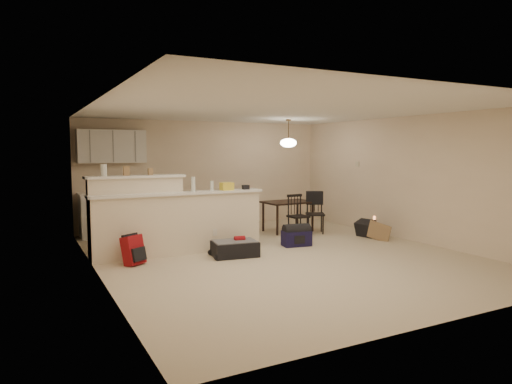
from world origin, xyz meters
TOP-DOWN VIEW (x-y plane):
  - room at (0.00, 0.00)m, footprint 7.00×7.02m
  - breakfast_bar at (-1.76, 0.98)m, footprint 3.08×0.58m
  - upper_cabinets at (-2.20, 3.32)m, footprint 1.40×0.34m
  - kitchen_counter at (-2.00, 3.19)m, footprint 1.80×0.60m
  - thermostat at (2.98, 1.55)m, footprint 0.02×0.12m
  - jar at (-2.72, 1.12)m, footprint 0.10×0.10m
  - cereal_box at (-2.36, 1.12)m, footprint 0.10×0.07m
  - small_box at (-1.94, 1.12)m, footprint 0.08×0.06m
  - bottle_a at (-1.25, 0.90)m, footprint 0.07×0.07m
  - bottle_b at (-0.89, 0.90)m, footprint 0.06×0.06m
  - bag_lump at (-0.60, 0.90)m, footprint 0.22×0.18m
  - pouch at (-0.22, 0.90)m, footprint 0.12×0.10m
  - dining_table at (1.35, 1.93)m, footprint 1.12×0.78m
  - pendant_lamp at (1.35, 1.93)m, footprint 0.36×0.36m
  - dining_chair_near at (1.29, 1.40)m, footprint 0.39×0.37m
  - dining_chair_far at (1.76, 1.47)m, footprint 0.52×0.51m
  - suitcase at (-0.73, 0.28)m, footprint 0.82×0.59m
  - red_backpack at (-2.41, 0.50)m, footprint 0.37×0.33m
  - navy_duffel at (0.67, 0.51)m, footprint 0.57×0.37m
  - black_daypack at (2.47, 0.61)m, footprint 0.35×0.43m
  - cardboard_sheet at (2.43, 0.19)m, footprint 0.19×0.44m

SIDE VIEW (x-z plane):
  - suitcase at x=-0.73m, z-range 0.00..0.26m
  - navy_duffel at x=0.67m, z-range 0.00..0.29m
  - black_daypack at x=2.47m, z-range 0.00..0.34m
  - cardboard_sheet at x=2.43m, z-range 0.00..0.36m
  - red_backpack at x=-2.41m, z-range 0.00..0.47m
  - dining_chair_near at x=1.29m, z-range 0.00..0.87m
  - dining_chair_far at x=1.76m, z-range 0.00..0.89m
  - kitchen_counter at x=-2.00m, z-range 0.00..0.90m
  - dining_table at x=1.35m, z-range 0.26..0.94m
  - breakfast_bar at x=-1.76m, z-range -0.09..1.30m
  - pouch at x=-0.22m, z-range 1.09..1.17m
  - bag_lump at x=-0.60m, z-range 1.09..1.23m
  - bottle_b at x=-0.89m, z-range 1.09..1.27m
  - bottle_a at x=-1.25m, z-range 1.09..1.35m
  - room at x=0.00m, z-range 0.00..2.50m
  - small_box at x=-1.94m, z-range 1.39..1.51m
  - cereal_box at x=-2.36m, z-range 1.39..1.55m
  - jar at x=-2.72m, z-range 1.39..1.59m
  - thermostat at x=2.98m, z-range 1.44..1.56m
  - upper_cabinets at x=-2.20m, z-range 1.55..2.25m
  - pendant_lamp at x=1.35m, z-range 1.68..2.30m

